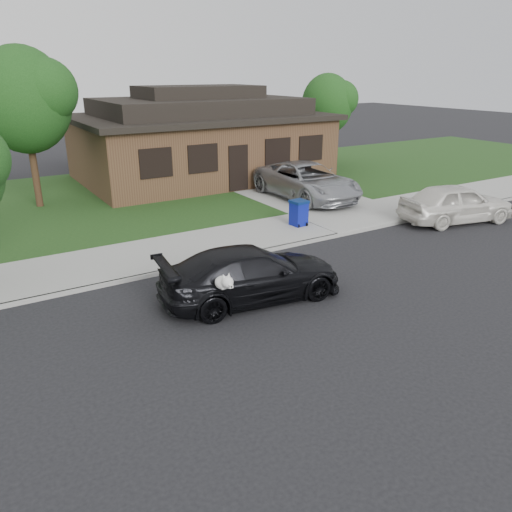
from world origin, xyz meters
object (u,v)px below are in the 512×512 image
minivan (307,181)px  sedan (251,274)px  white_compact (456,203)px  recycling_bin (299,213)px

minivan → sedan: bearing=-134.1°
white_compact → recycling_bin: bearing=78.8°
sedan → recycling_bin: size_ratio=5.24×
recycling_bin → sedan: bearing=-142.0°
sedan → recycling_bin: sedan is taller
minivan → white_compact: 6.32m
sedan → minivan: bearing=-38.0°
sedan → white_compact: bearing=-73.3°
sedan → minivan: size_ratio=0.87×
white_compact → recycling_bin: white_compact is taller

